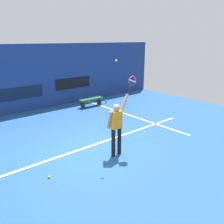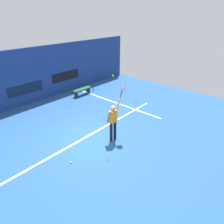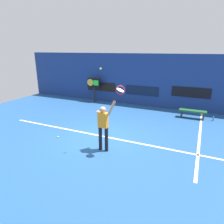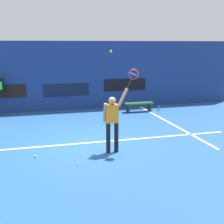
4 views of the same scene
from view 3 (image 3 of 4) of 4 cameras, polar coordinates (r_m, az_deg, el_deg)
name	(u,v)px [view 3 (image 3 of 4)]	position (r m, az deg, el deg)	size (l,w,h in m)	color
ground_plane	(102,139)	(8.48, -2.97, -7.61)	(18.00, 18.00, 0.00)	#23518C
back_wall	(143,80)	(13.26, 8.77, 9.00)	(18.00, 0.20, 3.34)	navy
sponsor_banner_center	(142,91)	(13.26, 8.49, 6.05)	(2.20, 0.03, 0.60)	#0C1933
sponsor_banner_portside	(101,87)	(14.36, -3.14, 7.25)	(2.20, 0.03, 0.60)	black
sponsor_banner_starboard	(191,92)	(12.75, 21.60, 5.25)	(2.20, 0.03, 0.60)	black
court_baseline	(104,137)	(8.65, -2.32, -7.04)	(10.00, 0.10, 0.01)	white
court_sideline	(200,136)	(9.50, 23.77, -6.30)	(0.10, 7.00, 0.01)	white
tennis_player	(103,125)	(7.17, -2.49, -3.70)	(0.74, 0.31, 1.95)	black
tennis_racket	(120,91)	(6.54, 2.28, 6.02)	(0.42, 0.27, 0.62)	black
tennis_ball	(101,69)	(6.70, -3.30, 12.26)	(0.07, 0.07, 0.07)	#CCE033
scoreboard_clock	(94,84)	(14.09, -5.18, 8.11)	(0.96, 0.20, 1.68)	black
court_bench	(193,112)	(11.63, 22.05, -0.06)	(1.40, 0.36, 0.45)	#1E592D
water_bottle	(213,119)	(11.71, 26.97, -1.72)	(0.07, 0.07, 0.24)	#338CD8
spare_ball	(58,137)	(8.85, -15.20, -6.90)	(0.07, 0.07, 0.07)	#CCE033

